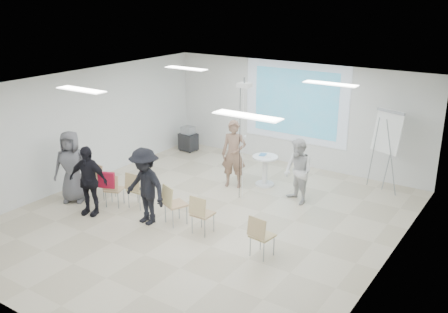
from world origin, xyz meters
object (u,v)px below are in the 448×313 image
Objects in this scene: audience_left at (88,176)px; chair_right_inner at (201,212)px; laptop at (139,188)px; chair_left_inner at (136,187)px; chair_right_far at (260,233)px; pedestal_table at (265,169)px; flipchart_easel at (388,132)px; chair_far_left at (102,177)px; player_left at (234,150)px; audience_mid at (145,181)px; player_right at (298,168)px; chair_center at (172,202)px; av_cart at (188,140)px; audience_outer at (71,162)px; chair_left_mid at (113,187)px.

chair_right_inner is at bearing -3.25° from audience_left.
chair_left_inner is at bearing 89.23° from laptop.
pedestal_table is at bearing 125.34° from chair_right_far.
flipchart_easel reaches higher than pedestal_table.
audience_left is (0.44, -0.80, 0.40)m from chair_far_left.
chair_far_left reaches higher than chair_left_inner.
player_left is 1.02× the size of audience_mid.
player_right is 2.87m from chair_right_far.
chair_left_inner is 6.31m from flipchart_easel.
flipchart_easel is (2.44, 4.53, 1.04)m from chair_right_inner.
chair_far_left is at bearing -176.91° from chair_right_far.
chair_left_inner is at bearing -166.62° from chair_center.
chair_center is (2.39, -0.17, 0.00)m from chair_far_left.
chair_far_left is at bearing -76.16° from av_cart.
audience_outer reaches higher than chair_right_inner.
player_right is 0.90× the size of audience_mid.
audience_left is (-3.68, -3.24, 0.05)m from player_right.
audience_outer is at bearing -152.49° from player_left.
audience_left is 7.31m from flipchart_easel.
audience_outer reaches higher than player_right.
chair_left_mid reaches higher than laptop.
pedestal_table is at bearing -13.63° from av_cart.
chair_right_inner reaches higher than laptop.
chair_right_far is (1.52, -0.15, -0.00)m from chair_right_inner.
flipchart_easel reaches higher than laptop.
chair_right_inner is 5.81m from av_cart.
player_right is 3.87m from chair_left_inner.
player_left is at bearing 16.94° from audience_outer.
pedestal_table is at bearing 102.47° from chair_center.
av_cart is at bearing 160.41° from pedestal_table.
chair_left_mid is at bearing 177.14° from audience_mid.
chair_left_inner is 0.11m from laptop.
chair_far_left is 1.13m from laptop.
audience_mid is at bearing -108.02° from flipchart_easel.
audience_outer reaches higher than audience_left.
laptop is 0.17× the size of audience_outer.
player_left reaches higher than chair_left_mid.
player_right reaches higher than chair_right_inner.
chair_right_far is (3.56, -0.37, -0.02)m from chair_left_inner.
chair_left_inner is (0.52, 0.25, 0.04)m from chair_left_mid.
audience_mid is at bearing -28.75° from audience_outer.
av_cart is (-5.28, 4.58, -0.15)m from chair_right_far.
audience_outer reaches higher than av_cart.
laptop is (-0.01, 0.10, -0.05)m from chair_left_inner.
player_left is 2.85m from chair_right_inner.
player_left is at bearing -120.00° from laptop.
flipchart_easel is (5.01, 4.56, 1.07)m from chair_left_mid.
chair_left_inner is at bearing -178.58° from chair_right_far.
audience_left is 0.95× the size of audience_mid.
laptop is (-1.16, -2.35, -0.53)m from player_left.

